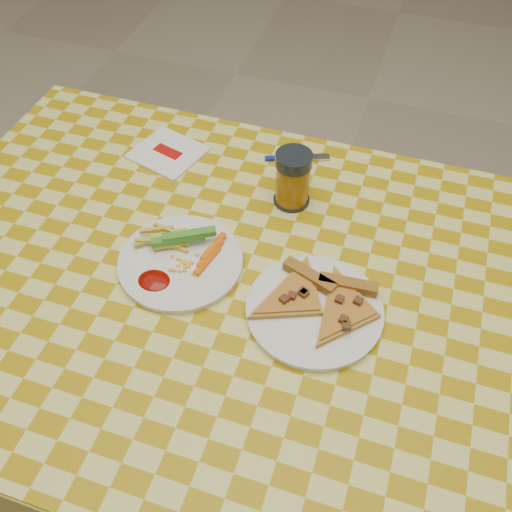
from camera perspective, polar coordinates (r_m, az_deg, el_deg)
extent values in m
plane|color=#C1B79C|center=(1.67, -1.03, -18.91)|extent=(8.00, 8.00, 0.00)
cylinder|color=silver|center=(1.69, -14.93, 2.22)|extent=(0.06, 0.06, 0.71)
cylinder|color=silver|center=(1.54, 22.81, -7.21)|extent=(0.06, 0.06, 0.71)
cube|color=#52321C|center=(1.02, -1.59, -3.62)|extent=(1.20, 0.80, 0.04)
cylinder|color=white|center=(1.03, -7.54, -0.68)|extent=(0.28, 0.28, 0.01)
cylinder|color=white|center=(0.97, 5.84, -5.49)|extent=(0.26, 0.26, 0.01)
cube|color=#1C6710|center=(1.03, -7.24, 1.91)|extent=(0.10, 0.08, 0.02)
cube|color=orange|center=(1.02, -4.58, 0.19)|extent=(0.06, 0.08, 0.02)
ellipsoid|color=#760802|center=(1.00, -10.15, -2.46)|extent=(0.06, 0.05, 0.01)
cube|color=olive|center=(0.99, 5.39, -2.10)|extent=(0.10, 0.06, 0.02)
cube|color=olive|center=(0.98, 9.19, -2.92)|extent=(0.10, 0.03, 0.02)
cylinder|color=black|center=(1.14, 3.56, 5.64)|extent=(0.07, 0.07, 0.01)
cylinder|color=#8A550F|center=(1.11, 3.67, 7.29)|extent=(0.07, 0.07, 0.09)
cylinder|color=black|center=(1.08, 3.82, 9.58)|extent=(0.07, 0.07, 0.02)
cube|color=white|center=(1.26, -8.80, 10.17)|extent=(0.17, 0.16, 0.01)
cube|color=#A70F09|center=(1.26, -8.82, 10.30)|extent=(0.07, 0.04, 0.00)
cube|color=navy|center=(1.24, 3.18, 9.77)|extent=(0.09, 0.05, 0.01)
cube|color=silver|center=(1.25, 6.34, 9.81)|extent=(0.05, 0.03, 0.00)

